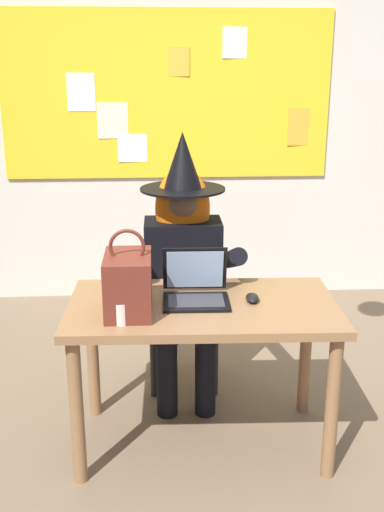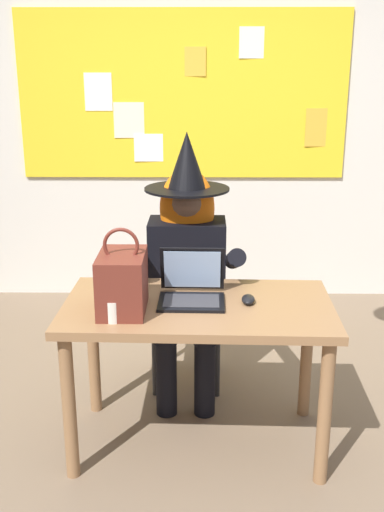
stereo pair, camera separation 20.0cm
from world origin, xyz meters
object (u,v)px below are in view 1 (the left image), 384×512
(person_costumed, at_px, (183,255))
(computer_mouse, at_px, (252,298))
(desk_main, at_px, (203,324))
(coffee_mug, at_px, (121,312))
(chair_at_desk, at_px, (183,296))
(handbag, at_px, (128,283))
(laptop, at_px, (196,289))

(person_costumed, distance_m, computer_mouse, 0.64)
(desk_main, height_order, coffee_mug, coffee_mug)
(desk_main, distance_m, computer_mouse, 0.26)
(chair_at_desk, distance_m, handbag, 0.91)
(chair_at_desk, height_order, laptop, laptop)
(chair_at_desk, distance_m, laptop, 0.71)
(chair_at_desk, bearing_deg, person_costumed, 0.29)
(coffee_mug, bearing_deg, chair_at_desk, 71.56)
(computer_mouse, xyz_separation_m, coffee_mug, (-0.59, -0.21, 0.03))
(desk_main, height_order, chair_at_desk, chair_at_desk)
(coffee_mug, bearing_deg, person_costumed, 69.07)
(desk_main, bearing_deg, coffee_mug, -150.74)
(desk_main, bearing_deg, computer_mouse, 1.65)
(handbag, height_order, coffee_mug, handbag)
(person_costumed, distance_m, laptop, 0.53)
(laptop, bearing_deg, desk_main, -55.35)
(chair_at_desk, distance_m, coffee_mug, 0.99)
(desk_main, distance_m, handbag, 0.42)
(computer_mouse, relative_size, coffee_mug, 1.09)
(person_costumed, distance_m, handbag, 0.72)
(chair_at_desk, xyz_separation_m, coffee_mug, (-0.30, -0.90, 0.28))
(person_costumed, bearing_deg, desk_main, 6.53)
(desk_main, relative_size, computer_mouse, 11.94)
(laptop, height_order, coffee_mug, laptop)
(chair_at_desk, relative_size, computer_mouse, 8.54)
(laptop, bearing_deg, coffee_mug, -142.17)
(chair_at_desk, bearing_deg, computer_mouse, 24.14)
(person_costumed, bearing_deg, laptop, 3.92)
(handbag, distance_m, coffee_mug, 0.15)
(computer_mouse, xyz_separation_m, handbag, (-0.56, -0.09, 0.12))
(laptop, xyz_separation_m, computer_mouse, (0.26, -0.04, -0.03))
(desk_main, height_order, handbag, handbag)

